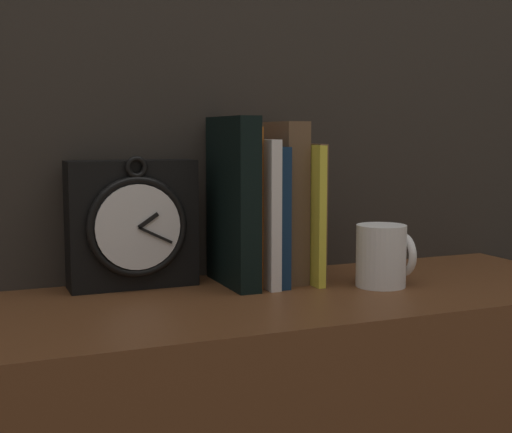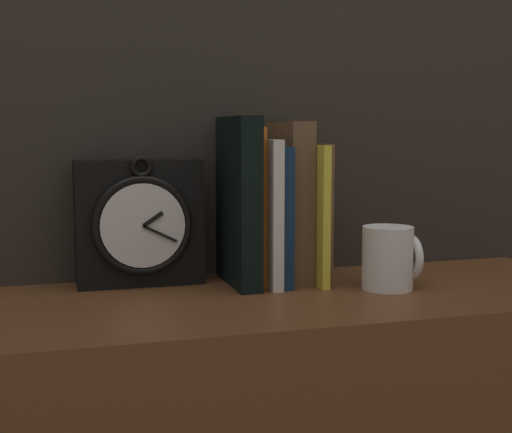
% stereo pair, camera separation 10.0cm
% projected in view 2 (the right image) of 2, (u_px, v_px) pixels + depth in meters
% --- Properties ---
extents(clock, '(0.19, 0.08, 0.20)m').
position_uv_depth(clock, '(140.00, 223.00, 1.09)').
color(clock, black).
rests_on(clock, bookshelf).
extents(book_slot0_black, '(0.03, 0.15, 0.26)m').
position_uv_depth(book_slot0_black, '(238.00, 201.00, 1.09)').
color(book_slot0_black, black).
rests_on(book_slot0_black, bookshelf).
extents(book_slot1_orange, '(0.02, 0.12, 0.24)m').
position_uv_depth(book_slot1_orange, '(250.00, 205.00, 1.11)').
color(book_slot1_orange, orange).
rests_on(book_slot1_orange, bookshelf).
extents(book_slot2_white, '(0.02, 0.15, 0.22)m').
position_uv_depth(book_slot2_white, '(263.00, 212.00, 1.11)').
color(book_slot2_white, silver).
rests_on(book_slot2_white, bookshelf).
extents(book_slot3_navy, '(0.02, 0.15, 0.21)m').
position_uv_depth(book_slot3_navy, '(274.00, 215.00, 1.11)').
color(book_slot3_navy, '#112948').
rests_on(book_slot3_navy, bookshelf).
extents(book_slot4_brown, '(0.04, 0.13, 0.25)m').
position_uv_depth(book_slot4_brown, '(290.00, 202.00, 1.13)').
color(book_slot4_brown, brown).
rests_on(book_slot4_brown, bookshelf).
extents(book_slot5_yellow, '(0.01, 0.16, 0.22)m').
position_uv_depth(book_slot5_yellow, '(308.00, 213.00, 1.13)').
color(book_slot5_yellow, yellow).
rests_on(book_slot5_yellow, bookshelf).
extents(book_slot6_brown, '(0.01, 0.13, 0.22)m').
position_uv_depth(book_slot6_brown, '(314.00, 212.00, 1.14)').
color(book_slot6_brown, brown).
rests_on(book_slot6_brown, bookshelf).
extents(mug, '(0.08, 0.08, 0.09)m').
position_uv_depth(mug, '(390.00, 258.00, 1.07)').
color(mug, white).
rests_on(mug, bookshelf).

